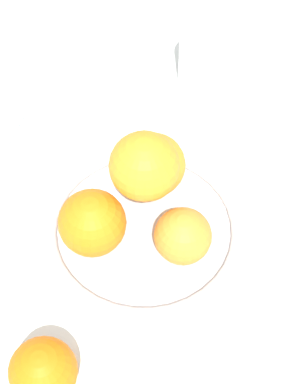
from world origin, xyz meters
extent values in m
plane|color=silver|center=(0.00, 0.00, 0.00)|extent=(4.00, 4.00, 0.00)
cylinder|color=silver|center=(0.00, 0.00, 0.01)|extent=(0.24, 0.24, 0.01)
torus|color=silver|center=(0.00, 0.00, 0.02)|extent=(0.25, 0.25, 0.01)
sphere|color=orange|center=(0.06, -0.01, 0.06)|extent=(0.07, 0.07, 0.07)
sphere|color=orange|center=(-0.02, 0.06, 0.07)|extent=(0.08, 0.08, 0.08)
sphere|color=orange|center=(-0.04, -0.05, 0.07)|extent=(0.08, 0.08, 0.08)
sphere|color=orange|center=(-0.01, 0.01, 0.13)|extent=(0.08, 0.08, 0.08)
sphere|color=orange|center=(0.00, 0.01, 0.12)|extent=(0.06, 0.06, 0.06)
sphere|color=orange|center=(0.00, -0.22, 0.04)|extent=(0.08, 0.08, 0.08)
cylinder|color=white|center=(-0.06, 0.29, 0.05)|extent=(0.07, 0.07, 0.10)
camera|label=1|loc=(0.21, -0.38, 0.72)|focal=60.00mm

